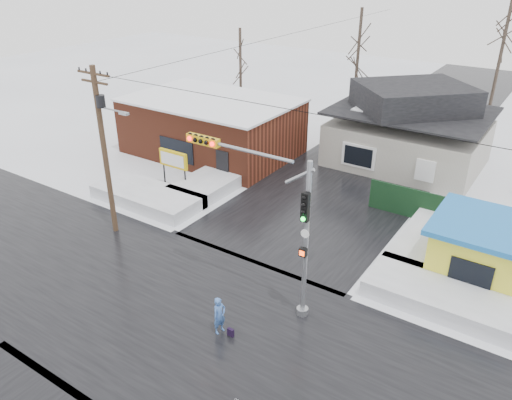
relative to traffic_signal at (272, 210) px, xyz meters
The scene contains 19 objects.
ground 5.94m from the traffic_signal, 129.36° to the right, with size 120.00×120.00×0.00m, color white.
road_ns 5.94m from the traffic_signal, 129.36° to the right, with size 10.00×120.00×0.02m, color black.
road_ew 5.94m from the traffic_signal, 129.36° to the right, with size 120.00×10.00×0.02m, color black.
snowbank_nw 12.81m from the traffic_signal, 160.57° to the left, with size 7.00×3.00×0.80m, color white.
snowbank_ne 8.75m from the traffic_signal, 31.56° to the left, with size 7.00×3.00×0.80m, color white.
snowbank_nside_w 13.70m from the traffic_signal, 136.24° to the left, with size 3.00×8.00×0.80m, color white.
snowbank_nside_e 10.94m from the traffic_signal, 63.18° to the left, with size 3.00×8.00×0.80m, color white.
traffic_signal is the anchor object (origin of this frame).
utility_pole 10.39m from the traffic_signal, behind, with size 3.15×0.44×9.00m.
brick_building 18.87m from the traffic_signal, 135.87° to the left, with size 12.20×8.20×4.12m.
marquee_sign 13.42m from the traffic_signal, 150.28° to the left, with size 2.20×0.21×2.55m.
house 19.13m from the traffic_signal, 91.29° to the left, with size 10.40×8.40×5.76m.
kiosk 10.43m from the traffic_signal, 44.84° to the left, with size 4.60×4.60×2.88m.
fence 12.31m from the traffic_signal, 69.77° to the left, with size 8.00×0.12×1.80m, color black.
tree_far_left 24.16m from the traffic_signal, 105.60° to the left, with size 3.00×3.00×10.00m.
tree_far_mid 25.78m from the traffic_signal, 81.89° to the left, with size 3.00×3.00×12.00m.
tree_far_west 26.75m from the traffic_signal, 128.00° to the left, with size 3.00×3.00×8.00m.
pedestrian 4.70m from the traffic_signal, 103.30° to the right, with size 0.60×0.39×1.63m, color #3F69B2.
shopping_bag 5.17m from the traffic_signal, 93.04° to the right, with size 0.28×0.12×0.35m, color black.
Camera 1 is at (11.68, -12.06, 13.81)m, focal length 35.00 mm.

